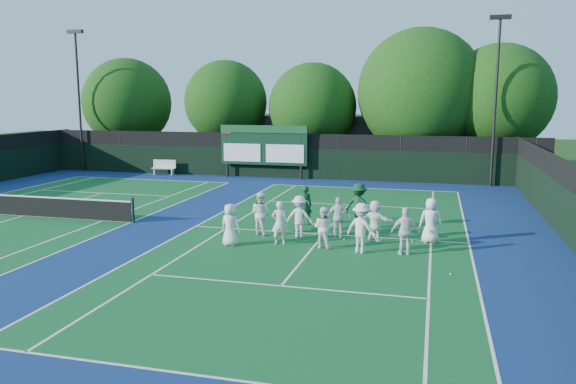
% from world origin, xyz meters
% --- Properties ---
extents(ground, '(120.00, 120.00, 0.00)m').
position_xyz_m(ground, '(0.00, 0.00, 0.00)').
color(ground, '#15340E').
rests_on(ground, ground).
extents(court_apron, '(34.00, 32.00, 0.01)m').
position_xyz_m(court_apron, '(-6.00, 1.00, 0.00)').
color(court_apron, navy).
rests_on(court_apron, ground).
extents(near_court, '(11.05, 23.85, 0.01)m').
position_xyz_m(near_court, '(0.00, 1.00, 0.01)').
color(near_court, '#105124').
rests_on(near_court, ground).
extents(left_court, '(11.05, 23.85, 0.01)m').
position_xyz_m(left_court, '(-14.00, 1.00, 0.01)').
color(left_court, '#105124').
rests_on(left_court, ground).
extents(back_fence, '(34.00, 0.08, 3.00)m').
position_xyz_m(back_fence, '(-6.00, 16.00, 1.36)').
color(back_fence, black).
rests_on(back_fence, ground).
extents(divider_fence_right, '(0.08, 32.00, 3.00)m').
position_xyz_m(divider_fence_right, '(9.00, 1.00, 1.36)').
color(divider_fence_right, black).
rests_on(divider_fence_right, ground).
extents(scoreboard, '(6.00, 0.21, 3.55)m').
position_xyz_m(scoreboard, '(-7.01, 15.59, 2.19)').
color(scoreboard, black).
rests_on(scoreboard, ground).
extents(clubhouse, '(18.00, 6.00, 4.00)m').
position_xyz_m(clubhouse, '(-2.00, 24.00, 2.00)').
color(clubhouse, '#535257').
rests_on(clubhouse, ground).
extents(light_pole_left, '(1.20, 0.30, 10.12)m').
position_xyz_m(light_pole_left, '(-21.00, 15.70, 6.30)').
color(light_pole_left, black).
rests_on(light_pole_left, ground).
extents(light_pole_right, '(1.20, 0.30, 10.12)m').
position_xyz_m(light_pole_right, '(7.50, 15.70, 6.30)').
color(light_pole_right, black).
rests_on(light_pole_right, ground).
extents(tennis_net, '(11.30, 0.10, 1.10)m').
position_xyz_m(tennis_net, '(-14.00, 1.00, 0.49)').
color(tennis_net, black).
rests_on(tennis_net, ground).
extents(bench, '(1.69, 0.55, 1.05)m').
position_xyz_m(bench, '(-14.26, 15.38, 0.57)').
color(bench, silver).
rests_on(bench, ground).
extents(tree_a, '(6.85, 6.85, 8.40)m').
position_xyz_m(tree_a, '(-19.21, 19.58, 4.80)').
color(tree_a, black).
rests_on(tree_a, ground).
extents(tree_b, '(6.14, 6.14, 8.12)m').
position_xyz_m(tree_b, '(-10.98, 19.58, 4.88)').
color(tree_b, black).
rests_on(tree_b, ground).
extents(tree_c, '(6.31, 6.31, 7.84)m').
position_xyz_m(tree_c, '(-4.35, 19.58, 4.52)').
color(tree_c, black).
rests_on(tree_c, ground).
extents(tree_d, '(8.58, 8.58, 10.04)m').
position_xyz_m(tree_d, '(3.16, 19.58, 5.53)').
color(tree_d, black).
rests_on(tree_d, ground).
extents(tree_e, '(7.06, 7.06, 8.90)m').
position_xyz_m(tree_e, '(8.22, 19.58, 5.19)').
color(tree_e, black).
rests_on(tree_e, ground).
extents(tennis_ball_0, '(0.07, 0.07, 0.07)m').
position_xyz_m(tennis_ball_0, '(-0.31, 0.88, 0.03)').
color(tennis_ball_0, '#CECB18').
rests_on(tennis_ball_0, ground).
extents(tennis_ball_1, '(0.07, 0.07, 0.07)m').
position_xyz_m(tennis_ball_1, '(0.93, 0.29, 0.03)').
color(tennis_ball_1, '#CECB18').
rests_on(tennis_ball_1, ground).
extents(tennis_ball_2, '(0.07, 0.07, 0.07)m').
position_xyz_m(tennis_ball_2, '(4.74, -3.09, 0.03)').
color(tennis_ball_2, '#CECB18').
rests_on(tennis_ball_2, ground).
extents(tennis_ball_4, '(0.07, 0.07, 0.07)m').
position_xyz_m(tennis_ball_4, '(-1.32, 3.89, 0.03)').
color(tennis_ball_4, '#CECB18').
rests_on(tennis_ball_4, ground).
extents(tennis_ball_5, '(0.07, 0.07, 0.07)m').
position_xyz_m(tennis_ball_5, '(3.44, 0.68, 0.03)').
color(tennis_ball_5, '#CECB18').
rests_on(tennis_ball_5, ground).
extents(player_front_0, '(0.84, 0.62, 1.55)m').
position_xyz_m(player_front_0, '(-3.01, -1.49, 0.78)').
color(player_front_0, silver).
rests_on(player_front_0, ground).
extents(player_front_1, '(0.66, 0.51, 1.62)m').
position_xyz_m(player_front_1, '(-1.30, -0.90, 0.81)').
color(player_front_1, silver).
rests_on(player_front_1, ground).
extents(player_front_2, '(0.85, 0.73, 1.51)m').
position_xyz_m(player_front_2, '(0.34, -0.96, 0.75)').
color(player_front_2, white).
rests_on(player_front_2, ground).
extents(player_front_3, '(1.30, 1.04, 1.77)m').
position_xyz_m(player_front_3, '(1.76, -1.26, 0.88)').
color(player_front_3, silver).
rests_on(player_front_3, ground).
extents(player_front_4, '(1.03, 0.61, 1.65)m').
position_xyz_m(player_front_4, '(3.25, -1.14, 0.83)').
color(player_front_4, white).
rests_on(player_front_4, ground).
extents(player_back_0, '(1.01, 0.91, 1.71)m').
position_xyz_m(player_back_0, '(-2.42, 0.37, 0.85)').
color(player_back_0, white).
rests_on(player_back_0, ground).
extents(player_back_1, '(1.09, 0.66, 1.64)m').
position_xyz_m(player_back_1, '(-0.83, 0.29, 0.82)').
color(player_back_1, silver).
rests_on(player_back_1, ground).
extents(player_back_2, '(0.95, 0.46, 1.58)m').
position_xyz_m(player_back_2, '(0.62, 0.72, 0.79)').
color(player_back_2, silver).
rests_on(player_back_2, ground).
extents(player_back_3, '(1.50, 1.00, 1.55)m').
position_xyz_m(player_back_3, '(2.03, 0.58, 0.77)').
color(player_back_3, white).
rests_on(player_back_3, ground).
extents(player_back_4, '(0.85, 0.57, 1.70)m').
position_xyz_m(player_back_4, '(4.07, 0.76, 0.85)').
color(player_back_4, white).
rests_on(player_back_4, ground).
extents(coach_left, '(0.72, 0.59, 1.70)m').
position_xyz_m(coach_left, '(-1.13, 2.48, 0.85)').
color(coach_left, '#0F391F').
rests_on(coach_left, ground).
extents(coach_right, '(1.35, 0.95, 1.90)m').
position_xyz_m(coach_right, '(1.18, 2.34, 0.95)').
color(coach_right, '#0F391E').
rests_on(coach_right, ground).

